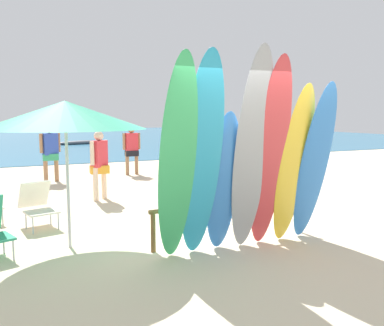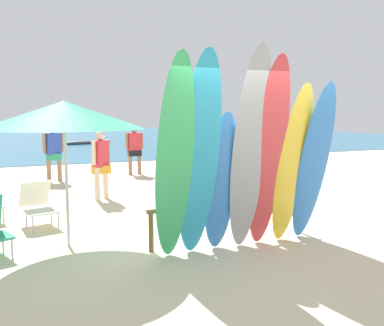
# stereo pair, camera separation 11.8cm
# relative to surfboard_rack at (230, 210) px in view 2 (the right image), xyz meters

# --- Properties ---
(ground) EXTENTS (60.00, 60.00, 0.00)m
(ground) POSITION_rel_surfboard_rack_xyz_m (0.00, 14.00, -0.48)
(ground) COLOR beige
(ocean_water) EXTENTS (60.00, 40.00, 0.02)m
(ocean_water) POSITION_rel_surfboard_rack_xyz_m (0.00, 30.84, -0.47)
(ocean_water) COLOR teal
(ocean_water) RESTS_ON ground
(surfboard_rack) EXTENTS (2.64, 0.07, 0.61)m
(surfboard_rack) POSITION_rel_surfboard_rack_xyz_m (0.00, 0.00, 0.00)
(surfboard_rack) COLOR brown
(surfboard_rack) RESTS_ON ground
(surfboard_green_0) EXTENTS (0.52, 0.69, 2.70)m
(surfboard_green_0) POSITION_rel_surfboard_rack_xyz_m (-1.09, -0.52, 0.87)
(surfboard_green_0) COLOR #38B266
(surfboard_green_0) RESTS_ON ground
(surfboard_teal_1) EXTENTS (0.58, 0.69, 2.75)m
(surfboard_teal_1) POSITION_rel_surfboard_rack_xyz_m (-0.74, -0.50, 0.90)
(surfboard_teal_1) COLOR #289EC6
(surfboard_teal_1) RESTS_ON ground
(surfboard_blue_2) EXTENTS (0.49, 0.45, 1.99)m
(surfboard_blue_2) POSITION_rel_surfboard_rack_xyz_m (-0.34, -0.36, 0.51)
(surfboard_blue_2) COLOR #337AD1
(surfboard_blue_2) RESTS_ON ground
(surfboard_grey_3) EXTENTS (0.57, 0.65, 2.85)m
(surfboard_grey_3) POSITION_rel_surfboard_rack_xyz_m (0.02, -0.52, 0.95)
(surfboard_grey_3) COLOR #999EA3
(surfboard_grey_3) RESTS_ON ground
(surfboard_red_4) EXTENTS (0.58, 0.73, 2.73)m
(surfboard_red_4) POSITION_rel_surfboard_rack_xyz_m (0.32, -0.53, 0.89)
(surfboard_red_4) COLOR #D13D42
(surfboard_red_4) RESTS_ON ground
(surfboard_yellow_5) EXTENTS (0.61, 0.64, 2.38)m
(surfboard_yellow_5) POSITION_rel_surfboard_rack_xyz_m (0.76, -0.49, 0.71)
(surfboard_yellow_5) COLOR yellow
(surfboard_yellow_5) RESTS_ON ground
(surfboard_blue_6) EXTENTS (0.53, 0.74, 2.40)m
(surfboard_blue_6) POSITION_rel_surfboard_rack_xyz_m (1.11, -0.54, 0.72)
(surfboard_blue_6) COLOR #337AD1
(surfboard_blue_6) RESTS_ON ground
(beachgoer_strolling) EXTENTS (0.59, 0.25, 1.56)m
(beachgoer_strolling) POSITION_rel_surfboard_rack_xyz_m (0.49, 7.29, 0.42)
(beachgoer_strolling) COLOR #9E704C
(beachgoer_strolling) RESTS_ON ground
(beachgoer_by_water) EXTENTS (0.50, 0.35, 1.48)m
(beachgoer_by_water) POSITION_rel_surfboard_rack_xyz_m (1.88, 6.86, 0.37)
(beachgoer_by_water) COLOR #9E704C
(beachgoer_by_water) RESTS_ON ground
(beachgoer_photographing) EXTENTS (0.58, 0.34, 1.62)m
(beachgoer_photographing) POSITION_rel_surfboard_rack_xyz_m (-2.02, 6.86, 0.46)
(beachgoer_photographing) COLOR #9E704C
(beachgoer_photographing) RESTS_ON ground
(beachgoer_midbeach) EXTENTS (0.46, 0.43, 1.56)m
(beachgoer_midbeach) POSITION_rel_surfboard_rack_xyz_m (-1.23, 3.85, 0.42)
(beachgoer_midbeach) COLOR beige
(beachgoer_midbeach) RESTS_ON ground
(beach_chair_red) EXTENTS (0.67, 0.85, 0.79)m
(beach_chair_red) POSITION_rel_surfboard_rack_xyz_m (-2.65, 2.05, -0.06)
(beach_chair_red) COLOR #B7B7BC
(beach_chair_red) RESTS_ON ground
(beach_umbrella) EXTENTS (2.28, 2.28, 2.13)m
(beach_umbrella) POSITION_rel_surfboard_rack_xyz_m (-2.30, 0.71, 1.45)
(beach_umbrella) COLOR silver
(beach_umbrella) RESTS_ON ground
(distant_boat) EXTENTS (3.47, 1.34, 0.28)m
(distant_boat) POSITION_rel_surfboard_rack_xyz_m (1.10, 21.43, -0.35)
(distant_boat) COLOR #4C515B
(distant_boat) RESTS_ON ground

